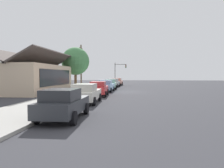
{
  "coord_description": "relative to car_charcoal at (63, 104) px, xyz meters",
  "views": [
    {
      "loc": [
        -28.34,
        -1.06,
        2.32
      ],
      "look_at": [
        0.38,
        2.01,
        1.04
      ],
      "focal_mm": 33.8,
      "sensor_mm": 36.0,
      "label": 1
    }
  ],
  "objects": [
    {
      "name": "fire_hydrant_red",
      "position": [
        19.21,
        1.58,
        -0.32
      ],
      "size": [
        0.22,
        0.22,
        0.71
      ],
      "color": "red",
      "rests_on": "sidewalk_curb"
    },
    {
      "name": "car_seafoam",
      "position": [
        23.09,
        0.16,
        -0.0
      ],
      "size": [
        4.39,
        2.09,
        1.59
      ],
      "rotation": [
        0.0,
        0.0,
        0.04
      ],
      "color": "#9ED1BC",
      "rests_on": "ground"
    },
    {
      "name": "car_silver",
      "position": [
        29.12,
        0.26,
        0.0
      ],
      "size": [
        4.68,
        2.25,
        1.59
      ],
      "rotation": [
        0.0,
        0.0,
        -0.05
      ],
      "color": "silver",
      "rests_on": "ground"
    },
    {
      "name": "storefront_building",
      "position": [
        15.79,
        9.37,
        1.11
      ],
      "size": [
        13.13,
        6.37,
        5.32
      ],
      "color": "#CCB293",
      "rests_on": "ground"
    },
    {
      "name": "ground_plane",
      "position": [
        17.76,
        -2.62,
        -0.81
      ],
      "size": [
        120.0,
        120.0,
        0.0
      ],
      "primitive_type": "plane",
      "color": "#38383D"
    },
    {
      "name": "car_coral",
      "position": [
        34.89,
        0.03,
        0.0
      ],
      "size": [
        4.92,
        2.24,
        1.59
      ],
      "rotation": [
        0.0,
        0.0,
        -0.05
      ],
      "color": "#EA8C75",
      "rests_on": "ground"
    },
    {
      "name": "car_skyblue",
      "position": [
        17.63,
        0.2,
        0.0
      ],
      "size": [
        4.65,
        2.11,
        1.59
      ],
      "rotation": [
        0.0,
        0.0,
        -0.03
      ],
      "color": "#8CB7E0",
      "rests_on": "ground"
    },
    {
      "name": "car_ivory",
      "position": [
        6.13,
        0.26,
        0.0
      ],
      "size": [
        4.74,
        2.14,
        1.59
      ],
      "rotation": [
        0.0,
        0.0,
        0.02
      ],
      "color": "silver",
      "rests_on": "ground"
    },
    {
      "name": "sidewalk_curb",
      "position": [
        17.76,
        2.98,
        -0.73
      ],
      "size": [
        60.0,
        4.2,
        0.16
      ],
      "primitive_type": "cube",
      "color": "#A3A099",
      "rests_on": "ground"
    },
    {
      "name": "car_charcoal",
      "position": [
        0.0,
        0.0,
        0.0
      ],
      "size": [
        4.42,
        2.05,
        1.59
      ],
      "rotation": [
        0.0,
        0.0,
        0.02
      ],
      "color": "#2D3035",
      "rests_on": "ground"
    },
    {
      "name": "traffic_light_main",
      "position": [
        39.91,
        -0.08,
        2.68
      ],
      "size": [
        0.37,
        2.79,
        5.2
      ],
      "color": "#383833",
      "rests_on": "ground"
    },
    {
      "name": "utility_pole_wooden",
      "position": [
        25.41,
        5.58,
        3.11
      ],
      "size": [
        1.8,
        0.24,
        7.5
      ],
      "color": "brown",
      "rests_on": "ground"
    },
    {
      "name": "shade_tree",
      "position": [
        23.95,
        6.17,
        3.75
      ],
      "size": [
        4.63,
        4.63,
        6.9
      ],
      "color": "brown",
      "rests_on": "ground"
    },
    {
      "name": "car_cherry",
      "position": [
        11.92,
        0.19,
        -0.0
      ],
      "size": [
        4.52,
        2.1,
        1.59
      ],
      "rotation": [
        0.0,
        0.0,
        0.05
      ],
      "color": "red",
      "rests_on": "ground"
    }
  ]
}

